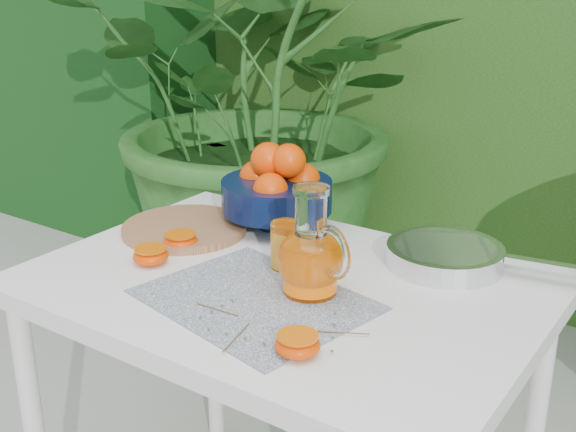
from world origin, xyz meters
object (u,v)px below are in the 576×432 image
Objects in this scene: white_table at (282,317)px; cutting_board at (185,228)px; saute_pan at (447,255)px; fruit_bowl at (277,188)px; juice_pitcher at (311,257)px.

white_table is 3.44× the size of cutting_board.
saute_pan reaches higher than cutting_board.
fruit_bowl is at bearing -179.24° from saute_pan.
juice_pitcher is 0.48× the size of saute_pan.
juice_pitcher is at bearing -45.03° from fruit_bowl.
white_table is 2.28× the size of saute_pan.
saute_pan is at bearing 46.05° from white_table.
white_table is 4.75× the size of juice_pitcher.
saute_pan reaches higher than white_table.
juice_pitcher is (0.27, -0.27, -0.02)m from fruit_bowl.
cutting_board is 0.66× the size of saute_pan.
fruit_bowl is (-0.18, 0.24, 0.18)m from white_table.
juice_pitcher is (0.08, -0.02, 0.16)m from white_table.
juice_pitcher is at bearing -14.61° from cutting_board.
fruit_bowl reaches higher than saute_pan.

